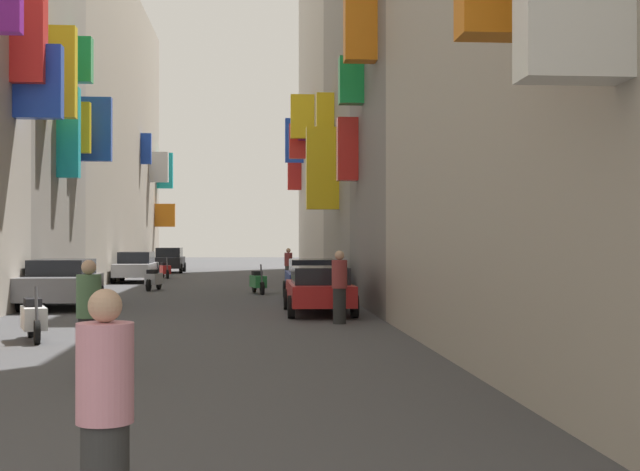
% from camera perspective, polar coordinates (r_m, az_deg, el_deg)
% --- Properties ---
extents(ground_plane, '(140.00, 140.00, 0.00)m').
position_cam_1_polar(ground_plane, '(32.74, -7.37, -3.88)').
color(ground_plane, '#424244').
extents(building_left_mid_c, '(7.37, 27.35, 16.30)m').
position_cam_1_polar(building_left_mid_c, '(50.29, -15.60, 6.68)').
color(building_left_mid_c, '#9E9384').
rests_on(building_left_mid_c, ground).
extents(building_right_mid_a, '(6.87, 8.08, 16.46)m').
position_cam_1_polar(building_right_mid_a, '(27.09, 9.42, 12.89)').
color(building_right_mid_a, slate).
rests_on(building_right_mid_a, ground).
extents(building_right_mid_b, '(7.26, 11.04, 20.72)m').
position_cam_1_polar(building_right_mid_b, '(36.69, 5.74, 12.79)').
color(building_right_mid_b, gray).
rests_on(building_right_mid_b, ground).
extents(building_right_mid_c, '(7.31, 21.95, 20.49)m').
position_cam_1_polar(building_right_mid_c, '(52.69, 2.53, 8.65)').
color(building_right_mid_c, '#B2A899').
rests_on(building_right_mid_c, ground).
extents(parked_car_blue, '(1.88, 4.13, 1.39)m').
position_cam_1_polar(parked_car_blue, '(29.53, -0.52, -2.83)').
color(parked_car_blue, navy).
rests_on(parked_car_blue, ground).
extents(parked_car_grey, '(2.01, 4.27, 1.46)m').
position_cam_1_polar(parked_car_grey, '(27.33, -16.63, -2.96)').
color(parked_car_grey, slate).
rests_on(parked_car_grey, ground).
extents(parked_car_silver, '(1.89, 4.37, 1.47)m').
position_cam_1_polar(parked_car_silver, '(43.28, -11.98, -1.98)').
color(parked_car_silver, '#B7B7BC').
rests_on(parked_car_silver, ground).
extents(parked_car_red, '(1.85, 4.32, 1.31)m').
position_cam_1_polar(parked_car_red, '(24.10, -0.07, -3.49)').
color(parked_car_red, '#B21E1E').
rests_on(parked_car_red, ground).
extents(parked_car_black, '(1.88, 4.09, 1.56)m').
position_cam_1_polar(parked_car_black, '(55.40, -9.87, -1.57)').
color(parked_car_black, black).
rests_on(parked_car_black, ground).
extents(scooter_red, '(0.72, 1.89, 1.13)m').
position_cam_1_polar(scooter_red, '(47.15, -10.13, -2.22)').
color(scooter_red, red).
rests_on(scooter_red, ground).
extents(scooter_silver, '(0.64, 1.87, 1.13)m').
position_cam_1_polar(scooter_silver, '(35.88, -10.86, -2.82)').
color(scooter_silver, '#ADADB2').
rests_on(scooter_silver, ground).
extents(scooter_green, '(0.67, 1.94, 1.13)m').
position_cam_1_polar(scooter_green, '(33.27, -4.09, -3.03)').
color(scooter_green, '#287F3D').
rests_on(scooter_green, ground).
extents(scooter_white, '(0.77, 1.77, 1.13)m').
position_cam_1_polar(scooter_white, '(18.63, -18.29, -5.17)').
color(scooter_white, silver).
rests_on(scooter_white, ground).
extents(pedestrian_near_left, '(0.54, 0.54, 1.74)m').
position_cam_1_polar(pedestrian_near_left, '(13.94, -14.95, -5.13)').
color(pedestrian_near_left, '#272727').
rests_on(pedestrian_near_left, ground).
extents(pedestrian_near_right, '(0.51, 0.51, 1.65)m').
position_cam_1_polar(pedestrian_near_right, '(41.69, -2.09, -1.98)').
color(pedestrian_near_right, '#393939').
rests_on(pedestrian_near_right, ground).
extents(pedestrian_mid_street, '(0.54, 0.54, 1.73)m').
position_cam_1_polar(pedestrian_mid_street, '(6.04, -13.94, -11.61)').
color(pedestrian_mid_street, '#333333').
rests_on(pedestrian_mid_street, ground).
extents(pedestrian_far_away, '(0.48, 0.48, 1.79)m').
position_cam_1_polar(pedestrian_far_away, '(21.23, 1.29, -3.40)').
color(pedestrian_far_away, '#252525').
rests_on(pedestrian_far_away, ground).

